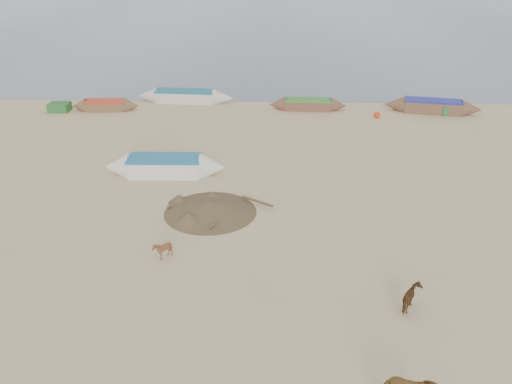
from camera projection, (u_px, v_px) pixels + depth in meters
ground at (252, 263)px, 18.55m from camera, size 140.00×140.00×0.00m
sea at (270, 13)px, 92.29m from camera, size 160.00×160.00×0.00m
calf_front at (162, 250)px, 18.68m from camera, size 0.73×0.66×0.76m
calf_right at (413, 299)px, 15.99m from camera, size 0.77×0.88×0.85m
near_canoe at (165, 166)px, 25.67m from camera, size 6.28×1.60×0.97m
debris_pile at (210, 207)px, 22.05m from camera, size 4.82×4.82×0.51m
waterline_canoes at (281, 103)px, 36.54m from camera, size 59.79×4.37×0.94m
beach_clutter at (317, 107)px, 36.04m from camera, size 44.64×4.34×0.64m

